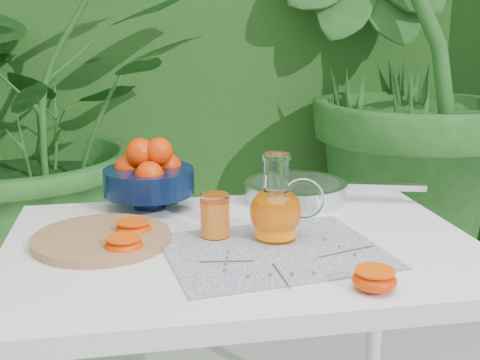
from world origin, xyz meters
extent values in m
cube|color=#164513|center=(0.00, 2.20, 1.25)|extent=(8.00, 1.20, 2.50)
imported|color=#20571D|center=(-0.73, 1.27, 0.83)|extent=(2.16, 2.16, 1.67)
imported|color=#20571D|center=(0.83, 1.30, 1.00)|extent=(2.82, 2.82, 2.00)
cube|color=white|center=(-0.09, -0.05, 0.73)|extent=(1.00, 0.70, 0.04)
cylinder|color=white|center=(-0.54, 0.25, 0.35)|extent=(0.04, 0.04, 0.71)
cylinder|color=white|center=(0.36, 0.25, 0.35)|extent=(0.04, 0.04, 0.71)
cube|color=#0C1C47|center=(-0.03, -0.13, 0.75)|extent=(0.47, 0.39, 0.00)
cylinder|color=#A4774A|center=(-0.38, -0.01, 0.76)|extent=(0.30, 0.30, 0.02)
cylinder|color=black|center=(-0.27, 0.23, 0.77)|extent=(0.08, 0.08, 0.04)
cylinder|color=black|center=(-0.27, 0.23, 0.82)|extent=(0.23, 0.23, 0.06)
sphere|color=#FD2D02|center=(-0.32, 0.26, 0.85)|extent=(0.07, 0.07, 0.07)
sphere|color=#FD2D02|center=(-0.22, 0.26, 0.85)|extent=(0.07, 0.07, 0.07)
sphere|color=#FD2D02|center=(-0.27, 0.18, 0.85)|extent=(0.07, 0.07, 0.07)
sphere|color=#FD2D02|center=(-0.27, 0.29, 0.85)|extent=(0.07, 0.07, 0.07)
sphere|color=#FD2D02|center=(-0.29, 0.24, 0.89)|extent=(0.07, 0.07, 0.07)
sphere|color=#FD2D02|center=(-0.24, 0.22, 0.90)|extent=(0.07, 0.07, 0.07)
cylinder|color=white|center=(-0.01, -0.06, 0.76)|extent=(0.12, 0.12, 0.01)
ellipsoid|color=white|center=(-0.01, -0.06, 0.81)|extent=(0.15, 0.15, 0.11)
cylinder|color=white|center=(-0.01, -0.06, 0.89)|extent=(0.07, 0.07, 0.07)
cylinder|color=white|center=(-0.01, -0.06, 0.93)|extent=(0.08, 0.08, 0.01)
torus|color=white|center=(0.04, -0.08, 0.85)|extent=(0.09, 0.04, 0.09)
cylinder|color=#E46405|center=(-0.01, -0.06, 0.80)|extent=(0.12, 0.12, 0.08)
cylinder|color=white|center=(-0.14, -0.02, 0.80)|extent=(0.08, 0.08, 0.09)
cylinder|color=orange|center=(-0.14, -0.02, 0.79)|extent=(0.07, 0.07, 0.08)
cylinder|color=#ED5807|center=(-0.14, -0.02, 0.83)|extent=(0.07, 0.07, 0.00)
cylinder|color=silver|center=(0.11, 0.22, 0.77)|extent=(0.33, 0.33, 0.05)
cylinder|color=silver|center=(0.11, 0.22, 0.79)|extent=(0.29, 0.29, 0.01)
cube|color=silver|center=(0.33, 0.16, 0.79)|extent=(0.20, 0.08, 0.02)
ellipsoid|color=#FD2D02|center=(-0.33, -0.09, 0.77)|extent=(0.10, 0.10, 0.04)
cylinder|color=#ED5807|center=(-0.33, -0.09, 0.79)|extent=(0.09, 0.09, 0.00)
ellipsoid|color=#FD2D02|center=(-0.31, 0.01, 0.77)|extent=(0.10, 0.10, 0.04)
cylinder|color=#ED5807|center=(-0.31, 0.01, 0.79)|extent=(0.09, 0.09, 0.00)
ellipsoid|color=#FD2D02|center=(0.10, -0.33, 0.77)|extent=(0.10, 0.10, 0.04)
cylinder|color=#ED5807|center=(0.10, -0.33, 0.79)|extent=(0.09, 0.09, 0.00)
cylinder|color=brown|center=(-0.05, -0.26, 0.76)|extent=(0.01, 0.12, 0.00)
sphere|color=#5B703A|center=(-0.11, -0.25, 0.76)|extent=(0.01, 0.01, 0.01)
sphere|color=#5B703A|center=(-0.07, -0.25, 0.76)|extent=(0.01, 0.01, 0.01)
sphere|color=#5B703A|center=(-0.03, -0.26, 0.76)|extent=(0.01, 0.01, 0.01)
sphere|color=#5B703A|center=(0.01, -0.26, 0.76)|extent=(0.01, 0.01, 0.01)
cylinder|color=brown|center=(0.11, -0.16, 0.76)|extent=(0.13, 0.04, 0.00)
sphere|color=#5B703A|center=(0.09, -0.09, 0.76)|extent=(0.01, 0.01, 0.01)
sphere|color=#5B703A|center=(0.10, -0.14, 0.76)|extent=(0.01, 0.01, 0.01)
sphere|color=#5B703A|center=(0.12, -0.19, 0.76)|extent=(0.01, 0.01, 0.01)
sphere|color=#5B703A|center=(0.13, -0.23, 0.76)|extent=(0.01, 0.01, 0.01)
cylinder|color=brown|center=(-0.14, -0.17, 0.76)|extent=(0.10, 0.02, 0.00)
sphere|color=#5B703A|center=(-0.15, -0.22, 0.76)|extent=(0.01, 0.01, 0.01)
sphere|color=#5B703A|center=(-0.14, -0.19, 0.76)|extent=(0.01, 0.01, 0.01)
sphere|color=#5B703A|center=(-0.13, -0.16, 0.76)|extent=(0.01, 0.01, 0.01)
sphere|color=#5B703A|center=(-0.13, -0.13, 0.76)|extent=(0.01, 0.01, 0.01)
camera|label=1|loc=(-0.31, -1.24, 1.20)|focal=45.00mm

